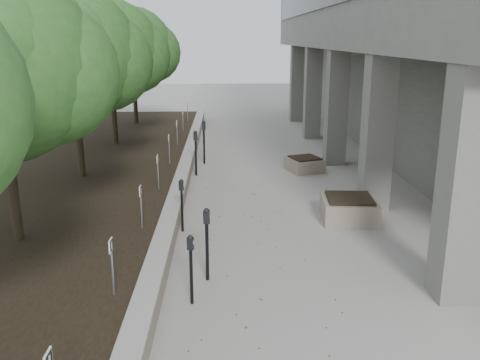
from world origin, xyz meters
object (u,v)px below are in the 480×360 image
object	(u,v)px
crabapple_tree_2	(3,106)
crabapple_tree_4	(111,72)
parking_meter_2	(207,244)
crabapple_tree_5	(133,66)
planter_back	(305,164)
planter_front	(349,209)
parking_meter_5	(204,142)
parking_meter_3	(182,205)
parking_meter_1	(191,270)
crabapple_tree_3	(75,84)
parking_meter_4	(196,153)

from	to	relation	value
crabapple_tree_2	crabapple_tree_4	world-z (taller)	same
crabapple_tree_2	parking_meter_2	bearing A→B (deg)	-17.14
crabapple_tree_5	planter_back	size ratio (longest dim) A/B	5.14
crabapple_tree_5	planter_front	bearing A→B (deg)	-60.68
parking_meter_5	crabapple_tree_2	bearing A→B (deg)	-115.60
parking_meter_3	parking_meter_5	bearing A→B (deg)	95.27
parking_meter_1	planter_front	bearing A→B (deg)	63.97
crabapple_tree_3	crabapple_tree_5	xyz separation A→B (m)	(0.00, 10.00, 0.00)
parking_meter_4	parking_meter_2	bearing A→B (deg)	-95.95
parking_meter_1	planter_front	distance (m)	5.48
crabapple_tree_5	planter_back	bearing A→B (deg)	-49.27
crabapple_tree_3	parking_meter_4	distance (m)	4.32
parking_meter_2	planter_back	distance (m)	8.67
parking_meter_1	crabapple_tree_2	bearing A→B (deg)	166.08
crabapple_tree_5	planter_back	distance (m)	11.07
crabapple_tree_4	parking_meter_3	xyz separation A→B (m)	(3.25, -8.66, -2.48)
parking_meter_3	parking_meter_4	xyz separation A→B (m)	(0.07, 5.10, 0.12)
parking_meter_2	planter_front	size ratio (longest dim) A/B	1.09
crabapple_tree_4	parking_meter_2	size ratio (longest dim) A/B	3.83
crabapple_tree_2	parking_meter_2	world-z (taller)	crabapple_tree_2
crabapple_tree_2	crabapple_tree_5	size ratio (longest dim) A/B	1.00
parking_meter_1	parking_meter_2	bearing A→B (deg)	90.76
parking_meter_1	parking_meter_4	size ratio (longest dim) A/B	0.83
parking_meter_4	parking_meter_5	distance (m)	1.69
crabapple_tree_3	crabapple_tree_4	size ratio (longest dim) A/B	1.00
crabapple_tree_3	parking_meter_2	world-z (taller)	crabapple_tree_3
parking_meter_2	parking_meter_3	bearing A→B (deg)	106.42
crabapple_tree_5	parking_meter_5	xyz separation A→B (m)	(3.53, -6.89, -2.34)
parking_meter_2	planter_front	xyz separation A→B (m)	(3.41, 3.17, -0.40)
parking_meter_2	planter_back	xyz separation A→B (m)	(3.07, 8.10, -0.46)
crabapple_tree_3	parking_meter_4	size ratio (longest dim) A/B	3.62
crabapple_tree_5	planter_front	world-z (taller)	crabapple_tree_5
parking_meter_1	parking_meter_3	distance (m)	3.47
crabapple_tree_2	parking_meter_4	xyz separation A→B (m)	(3.32, 6.44, -2.37)
crabapple_tree_2	crabapple_tree_5	distance (m)	15.00
planter_back	parking_meter_3	bearing A→B (deg)	-123.88
parking_meter_4	planter_back	world-z (taller)	parking_meter_4
parking_meter_3	parking_meter_4	bearing A→B (deg)	96.86
parking_meter_4	parking_meter_5	xyz separation A→B (m)	(0.21, 1.67, 0.03)
crabapple_tree_2	crabapple_tree_4	size ratio (longest dim) A/B	1.00
crabapple_tree_3	parking_meter_3	size ratio (longest dim) A/B	4.28
crabapple_tree_3	planter_back	distance (m)	7.78
crabapple_tree_5	parking_meter_3	size ratio (longest dim) A/B	4.28
crabapple_tree_4	parking_meter_1	bearing A→B (deg)	-73.14
parking_meter_3	parking_meter_4	world-z (taller)	parking_meter_4
parking_meter_1	parking_meter_2	world-z (taller)	parking_meter_2
parking_meter_3	planter_back	world-z (taller)	parking_meter_3
crabapple_tree_2	crabapple_tree_3	world-z (taller)	same
crabapple_tree_5	parking_meter_3	xyz separation A→B (m)	(3.25, -13.66, -2.48)
crabapple_tree_4	parking_meter_4	world-z (taller)	crabapple_tree_4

